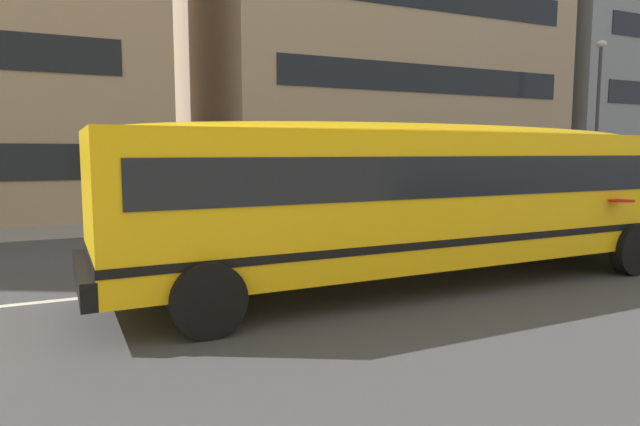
# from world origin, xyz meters

# --- Properties ---
(ground_plane) EXTENTS (400.00, 400.00, 0.00)m
(ground_plane) POSITION_xyz_m (0.00, 0.00, 0.00)
(ground_plane) COLOR #424244
(sidewalk_far) EXTENTS (120.00, 3.00, 0.01)m
(sidewalk_far) POSITION_xyz_m (0.00, 7.97, 0.01)
(sidewalk_far) COLOR gray
(sidewalk_far) RESTS_ON ground_plane
(lane_centreline) EXTENTS (110.00, 0.16, 0.01)m
(lane_centreline) POSITION_xyz_m (0.00, 0.00, 0.00)
(lane_centreline) COLOR silver
(lane_centreline) RESTS_ON ground_plane
(school_bus) EXTENTS (12.07, 2.86, 2.69)m
(school_bus) POSITION_xyz_m (2.63, -1.34, 1.60)
(school_bus) COLOR yellow
(school_bus) RESTS_ON ground_plane
(parked_car_silver_beside_sign) EXTENTS (3.96, 2.00, 1.64)m
(parked_car_silver_beside_sign) POSITION_xyz_m (9.49, 5.08, 0.84)
(parked_car_silver_beside_sign) COLOR #B7BABF
(parked_car_silver_beside_sign) RESTS_ON ground_plane
(street_lamp) EXTENTS (0.44, 0.44, 6.80)m
(street_lamp) POSITION_xyz_m (17.37, 7.27, 4.31)
(street_lamp) COLOR #38383D
(street_lamp) RESTS_ON ground_plane
(apartment_block_far_right) EXTENTS (16.74, 11.00, 16.50)m
(apartment_block_far_right) POSITION_xyz_m (27.82, 14.94, 8.25)
(apartment_block_far_right) COLOR gray
(apartment_block_far_right) RESTS_ON ground_plane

